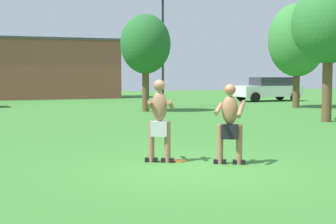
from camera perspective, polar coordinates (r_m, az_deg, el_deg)
ground_plane at (r=9.83m, az=3.31°, el=-6.41°), size 80.00×80.00×0.00m
player_with_cap at (r=10.15m, az=7.12°, el=-0.98°), size 0.80×0.70×1.65m
player_in_gray at (r=10.30m, az=-1.00°, el=-0.79°), size 0.71×0.79×1.72m
frisbee at (r=10.51m, az=1.26°, el=-5.62°), size 0.29×0.29×0.03m
car_white_mid_lot at (r=33.57m, az=11.50°, el=2.65°), size 4.30×2.02×1.58m
lamp_post at (r=27.11m, az=-0.60°, el=8.43°), size 0.60×0.24×6.11m
outbuilding_behind_lot at (r=37.33m, az=-16.05°, el=4.83°), size 13.63×4.42×4.34m
tree_left_field at (r=27.46m, az=14.62°, el=7.98°), size 3.07×3.07×5.55m
tree_right_field at (r=24.03m, az=-2.60°, el=7.75°), size 2.41×2.41×4.68m
tree_near_building at (r=19.90m, az=17.98°, el=9.53°), size 2.77×2.77×5.21m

